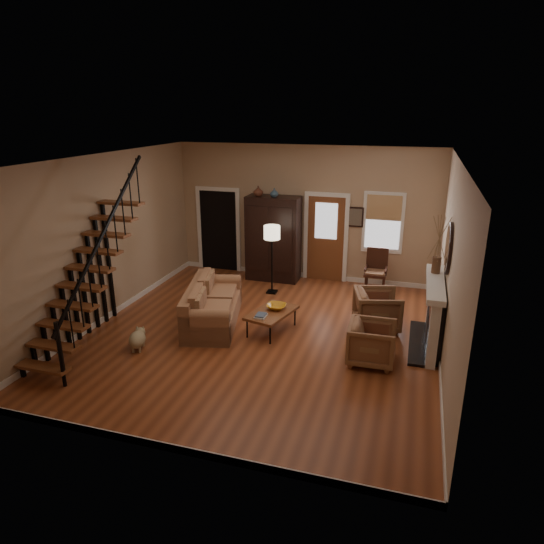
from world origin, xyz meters
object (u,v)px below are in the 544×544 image
(floor_lamp, at_px, (272,260))
(sofa, at_px, (213,305))
(armoire, at_px, (273,239))
(armchair_right, at_px, (377,310))
(side_chair, at_px, (376,271))
(coffee_table, at_px, (272,321))
(armchair_left, at_px, (372,343))

(floor_lamp, bearing_deg, sofa, -107.99)
(sofa, bearing_deg, armoire, 67.89)
(armchair_right, relative_size, side_chair, 0.85)
(coffee_table, height_order, armchair_left, armchair_left)
(armchair_right, bearing_deg, armchair_left, 167.04)
(sofa, relative_size, side_chair, 2.10)
(coffee_table, bearing_deg, armchair_right, 20.44)
(coffee_table, xyz_separation_m, armchair_right, (1.93, 0.72, 0.18))
(armchair_left, relative_size, side_chair, 0.78)
(armoire, height_order, coffee_table, armoire)
(armchair_right, bearing_deg, side_chair, -8.22)
(armoire, xyz_separation_m, side_chair, (2.55, -0.20, -0.54))
(sofa, height_order, side_chair, side_chair)
(side_chair, bearing_deg, sofa, -137.22)
(armchair_left, xyz_separation_m, armchair_right, (-0.04, 1.38, 0.03))
(armchair_left, distance_m, side_chair, 3.42)
(sofa, distance_m, side_chair, 4.00)
(armchair_left, bearing_deg, armoire, 36.71)
(armchair_left, height_order, side_chair, side_chair)
(floor_lamp, bearing_deg, armchair_left, -45.86)
(coffee_table, xyz_separation_m, side_chair, (1.70, 2.74, 0.30))
(armchair_left, xyz_separation_m, floor_lamp, (-2.57, 2.65, 0.44))
(armoire, height_order, sofa, armoire)
(armchair_right, relative_size, floor_lamp, 0.54)
(armoire, bearing_deg, armchair_left, -51.92)
(floor_lamp, relative_size, side_chair, 1.58)
(coffee_table, distance_m, floor_lamp, 2.16)
(coffee_table, bearing_deg, side_chair, 58.17)
(armoire, xyz_separation_m, armchair_left, (2.82, -3.60, -0.69))
(armoire, bearing_deg, armchair_right, -38.60)
(sofa, relative_size, coffee_table, 1.97)
(armoire, distance_m, coffee_table, 3.17)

